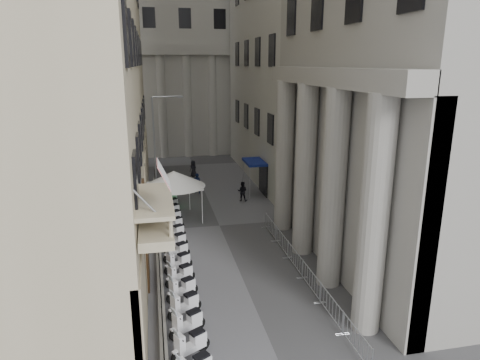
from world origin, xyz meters
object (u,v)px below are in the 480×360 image
object	(u,v)px
security_tent	(179,180)
street_lamp	(158,136)
pedestrian_b	(242,191)
info_kiosk	(166,199)
pedestrian_a	(197,183)

from	to	relation	value
security_tent	street_lamp	size ratio (longest dim) A/B	0.53
security_tent	pedestrian_b	bearing A→B (deg)	33.43
security_tent	street_lamp	xyz separation A→B (m)	(-1.23, 7.22, 1.98)
info_kiosk	security_tent	bearing A→B (deg)	-67.34
security_tent	street_lamp	distance (m)	7.59
street_lamp	security_tent	bearing A→B (deg)	-92.00
pedestrian_a	security_tent	bearing A→B (deg)	87.74
security_tent	info_kiosk	distance (m)	3.49
info_kiosk	pedestrian_b	xyz separation A→B (m)	(6.27, 1.00, -0.01)
security_tent	pedestrian_a	distance (m)	7.09
info_kiosk	pedestrian_b	distance (m)	6.35
pedestrian_a	pedestrian_b	distance (m)	4.51
security_tent	street_lamp	bearing A→B (deg)	99.64
street_lamp	pedestrian_b	xyz separation A→B (m)	(6.60, -3.67, -4.21)
street_lamp	pedestrian_a	world-z (taller)	street_lamp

